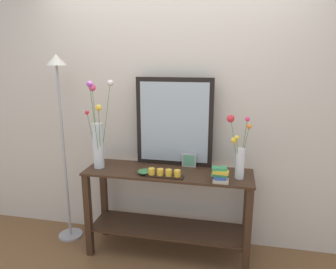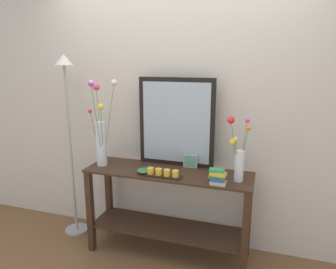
# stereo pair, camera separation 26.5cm
# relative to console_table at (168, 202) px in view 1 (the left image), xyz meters

# --- Properties ---
(ground_plane) EXTENTS (7.00, 6.00, 0.02)m
(ground_plane) POSITION_rel_console_table_xyz_m (0.00, 0.00, -0.52)
(ground_plane) COLOR brown
(wall_back) EXTENTS (6.40, 0.08, 2.70)m
(wall_back) POSITION_rel_console_table_xyz_m (0.00, 0.34, 0.84)
(wall_back) COLOR beige
(wall_back) RESTS_ON ground
(console_table) EXTENTS (1.49, 0.44, 0.82)m
(console_table) POSITION_rel_console_table_xyz_m (0.00, 0.00, 0.00)
(console_table) COLOR #382316
(console_table) RESTS_ON ground
(mirror_leaning) EXTENTS (0.71, 0.03, 0.81)m
(mirror_leaning) POSITION_rel_console_table_xyz_m (0.02, 0.19, 0.71)
(mirror_leaning) COLOR black
(mirror_leaning) RESTS_ON console_table
(tall_vase_left) EXTENTS (0.19, 0.38, 0.80)m
(tall_vase_left) POSITION_rel_console_table_xyz_m (-0.64, -0.03, 0.59)
(tall_vase_left) COLOR silver
(tall_vase_left) RESTS_ON console_table
(vase_right) EXTENTS (0.20, 0.17, 0.52)m
(vase_right) POSITION_rel_console_table_xyz_m (0.60, -0.03, 0.52)
(vase_right) COLOR silver
(vase_right) RESTS_ON console_table
(candle_tray) EXTENTS (0.32, 0.09, 0.07)m
(candle_tray) POSITION_rel_console_table_xyz_m (-0.00, -0.14, 0.33)
(candle_tray) COLOR black
(candle_tray) RESTS_ON console_table
(picture_frame_small) EXTENTS (0.13, 0.01, 0.13)m
(picture_frame_small) POSITION_rel_console_table_xyz_m (0.16, 0.15, 0.37)
(picture_frame_small) COLOR #B7B2AD
(picture_frame_small) RESTS_ON console_table
(decorative_bowl) EXTENTS (0.12, 0.12, 0.05)m
(decorative_bowl) POSITION_rel_console_table_xyz_m (-0.18, -0.11, 0.33)
(decorative_bowl) COLOR #38703D
(decorative_bowl) RESTS_ON console_table
(book_stack) EXTENTS (0.14, 0.10, 0.12)m
(book_stack) POSITION_rel_console_table_xyz_m (0.46, -0.15, 0.36)
(book_stack) COLOR #B2A893
(book_stack) RESTS_ON console_table
(floor_lamp) EXTENTS (0.24, 0.24, 1.83)m
(floor_lamp) POSITION_rel_console_table_xyz_m (-1.05, 0.07, 0.72)
(floor_lamp) COLOR #9E9EA3
(floor_lamp) RESTS_ON ground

